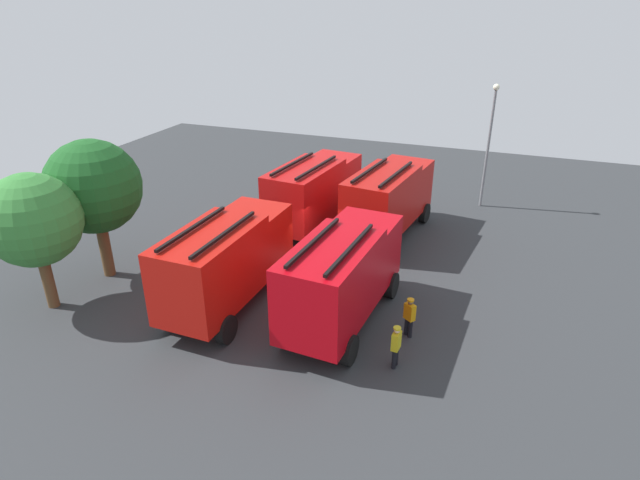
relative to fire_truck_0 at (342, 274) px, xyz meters
name	(u,v)px	position (x,y,z in m)	size (l,w,h in m)	color
ground_plane	(320,267)	(3.99, 2.40, -2.15)	(47.28, 47.28, 0.00)	#2D3033
fire_truck_0	(342,274)	(0.00, 0.00, 0.00)	(7.35, 3.15, 3.88)	#B7060F
fire_truck_1	(389,197)	(8.62, 0.32, 0.00)	(7.46, 3.51, 3.88)	#B0110C
fire_truck_2	(227,259)	(-0.46, 4.70, 0.00)	(7.26, 2.90, 3.88)	#B7130C
fire_truck_3	(314,190)	(8.27, 4.34, 0.00)	(7.42, 3.38, 3.88)	#B90F0F
firefighter_0	(396,345)	(-1.96, -2.59, -1.26)	(0.44, 0.28, 1.62)	black
firefighter_1	(409,316)	(-0.01, -2.64, -1.27)	(0.44, 0.48, 1.60)	black
firefighter_2	(200,238)	(2.95, 8.19, -1.13)	(0.48, 0.39, 1.80)	black
tree_0	(33,221)	(-3.06, 11.52, 1.67)	(3.66, 3.66, 5.68)	brown
tree_1	(94,187)	(-0.07, 11.21, 2.07)	(4.05, 4.05, 6.28)	brown
traffic_cone_0	(222,258)	(2.63, 6.86, -1.86)	(0.42, 0.42, 0.60)	#F2600C
traffic_cone_1	(266,252)	(3.83, 5.15, -1.78)	(0.52, 0.52, 0.74)	#F2600C
lamppost	(489,138)	(14.83, -3.96, 2.03)	(0.36, 0.36, 7.21)	slate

